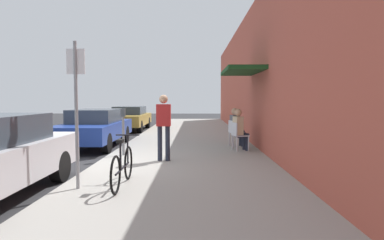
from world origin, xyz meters
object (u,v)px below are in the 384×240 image
object	(u,v)px
bicycle_0	(123,167)
parking_meter	(123,128)
seated_patron_1	(236,126)
parked_car_1	(95,127)
parked_car_2	(130,118)
street_sign	(76,103)
cafe_chair_1	(234,131)
cafe_chair_0	(238,134)
pedestrian_standing	(164,122)
seated_patron_0	(240,128)

from	to	relation	value
bicycle_0	parking_meter	bearing A→B (deg)	102.13
parking_meter	seated_patron_1	size ratio (longest dim) A/B	1.02
parked_car_1	bicycle_0	size ratio (longest dim) A/B	2.57
parked_car_2	bicycle_0	size ratio (longest dim) A/B	2.57
parking_meter	street_sign	size ratio (longest dim) A/B	0.51
parked_car_2	cafe_chair_1	size ratio (longest dim) A/B	5.06
parked_car_1	cafe_chair_0	world-z (taller)	parked_car_1
parked_car_1	pedestrian_standing	world-z (taller)	pedestrian_standing
street_sign	pedestrian_standing	xyz separation A→B (m)	(1.28, 2.64, -0.52)
seated_patron_1	pedestrian_standing	xyz separation A→B (m)	(-2.19, -2.63, 0.30)
bicycle_0	parked_car_1	bearing A→B (deg)	111.58
bicycle_0	cafe_chair_0	xyz separation A→B (m)	(2.65, 4.19, 0.14)
parking_meter	cafe_chair_0	bearing A→B (deg)	14.58
parked_car_1	street_sign	distance (m)	6.15
street_sign	cafe_chair_0	bearing A→B (deg)	51.96
seated_patron_0	seated_patron_1	distance (m)	0.90
cafe_chair_1	seated_patron_1	distance (m)	0.20
seated_patron_1	parked_car_1	bearing A→B (deg)	172.93
cafe_chair_1	street_sign	bearing A→B (deg)	-122.96
parked_car_2	parking_meter	world-z (taller)	parking_meter
street_sign	seated_patron_1	bearing A→B (deg)	56.67
street_sign	seated_patron_1	xyz separation A→B (m)	(3.47, 5.27, -0.82)
bicycle_0	seated_patron_1	distance (m)	5.78
bicycle_0	cafe_chair_0	bearing A→B (deg)	57.73
parked_car_1	seated_patron_1	bearing A→B (deg)	-7.07
bicycle_0	seated_patron_1	size ratio (longest dim) A/B	1.33
pedestrian_standing	street_sign	bearing A→B (deg)	-115.88
parked_car_2	pedestrian_standing	size ratio (longest dim) A/B	2.59
cafe_chair_0	parking_meter	bearing A→B (deg)	-165.42
parked_car_2	cafe_chair_0	bearing A→B (deg)	-57.56
bicycle_0	seated_patron_0	size ratio (longest dim) A/B	1.33
parked_car_2	street_sign	xyz separation A→B (m)	(1.50, -12.08, 0.95)
cafe_chair_0	seated_patron_1	world-z (taller)	seated_patron_1
parking_meter	pedestrian_standing	size ratio (longest dim) A/B	0.78
pedestrian_standing	parking_meter	bearing A→B (deg)	145.47
cafe_chair_0	cafe_chair_1	size ratio (longest dim) A/B	1.00
parked_car_1	seated_patron_1	distance (m)	5.00
parking_meter	parked_car_2	bearing A→B (deg)	100.22
parking_meter	pedestrian_standing	bearing A→B (deg)	-34.53
parked_car_1	cafe_chair_0	distance (m)	5.14
street_sign	bicycle_0	world-z (taller)	street_sign
parked_car_2	pedestrian_standing	bearing A→B (deg)	-73.60
cafe_chair_1	pedestrian_standing	size ratio (longest dim) A/B	0.51
bicycle_0	cafe_chair_0	size ratio (longest dim) A/B	1.97
seated_patron_1	pedestrian_standing	distance (m)	3.44
seated_patron_1	street_sign	bearing A→B (deg)	-123.33
street_sign	parked_car_2	bearing A→B (deg)	97.08
parked_car_1	street_sign	world-z (taller)	street_sign
parked_car_1	cafe_chair_0	size ratio (longest dim) A/B	5.06
street_sign	pedestrian_standing	size ratio (longest dim) A/B	1.53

